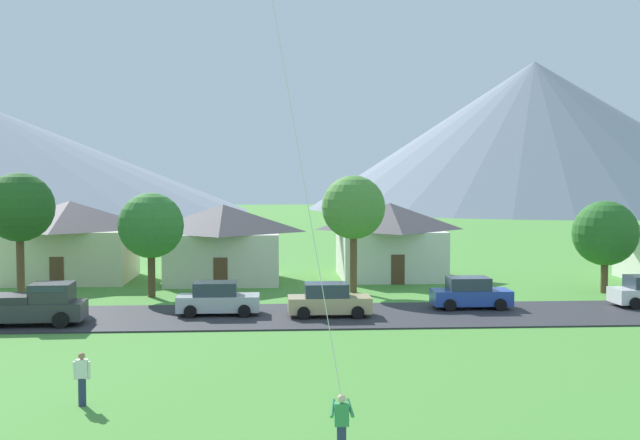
# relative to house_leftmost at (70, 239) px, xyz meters

# --- Properties ---
(road_strip) EXTENTS (160.00, 7.33, 0.08)m
(road_strip) POSITION_rel_house_leftmost_xyz_m (17.56, -15.16, -2.82)
(road_strip) COLOR #2D2D33
(road_strip) RESTS_ON ground
(mountain_east_ridge) EXTENTS (106.45, 106.45, 34.50)m
(mountain_east_ridge) POSITION_rel_house_leftmost_xyz_m (75.72, 125.11, 14.39)
(mountain_east_ridge) COLOR gray
(mountain_east_ridge) RESTS_ON ground
(house_leftmost) EXTENTS (8.95, 7.74, 5.52)m
(house_leftmost) POSITION_rel_house_leftmost_xyz_m (0.00, 0.00, 0.00)
(house_leftmost) COLOR beige
(house_leftmost) RESTS_ON ground
(house_left_center) EXTENTS (7.61, 7.90, 5.34)m
(house_left_center) POSITION_rel_house_leftmost_xyz_m (22.32, 0.15, -0.09)
(house_left_center) COLOR silver
(house_left_center) RESTS_ON ground
(house_rightmost) EXTENTS (8.09, 6.99, 5.30)m
(house_rightmost) POSITION_rel_house_leftmost_xyz_m (10.63, -1.44, -0.11)
(house_rightmost) COLOR beige
(house_rightmost) RESTS_ON ground
(tree_near_left) EXTENTS (3.95, 3.95, 7.27)m
(tree_near_left) POSITION_rel_house_leftmost_xyz_m (18.98, -6.87, 2.40)
(tree_near_left) COLOR brown
(tree_near_left) RESTS_ON ground
(tree_left_of_center) EXTENTS (4.00, 4.00, 5.71)m
(tree_left_of_center) POSITION_rel_house_leftmost_xyz_m (34.44, -8.09, 0.83)
(tree_left_of_center) COLOR brown
(tree_left_of_center) RESTS_ON ground
(tree_center) EXTENTS (3.92, 3.92, 7.41)m
(tree_center) POSITION_rel_house_leftmost_xyz_m (-0.32, -9.77, 2.55)
(tree_center) COLOR brown
(tree_center) RESTS_ON ground
(tree_right_of_center) EXTENTS (3.90, 3.90, 6.24)m
(tree_right_of_center) POSITION_rel_house_leftmost_xyz_m (6.75, -8.01, 1.41)
(tree_right_of_center) COLOR #4C3823
(tree_right_of_center) RESTS_ON ground
(parked_car_blue_west_end) EXTENTS (4.21, 2.10, 1.68)m
(parked_car_blue_west_end) POSITION_rel_house_leftmost_xyz_m (24.60, -13.57, -1.99)
(parked_car_blue_west_end) COLOR #2847A8
(parked_car_blue_west_end) RESTS_ON road_strip
(parked_car_tan_mid_west) EXTENTS (4.21, 2.10, 1.68)m
(parked_car_tan_mid_west) POSITION_rel_house_leftmost_xyz_m (16.78, -15.47, -1.99)
(parked_car_tan_mid_west) COLOR tan
(parked_car_tan_mid_west) RESTS_ON road_strip
(parked_car_silver_mid_east) EXTENTS (4.20, 2.08, 1.68)m
(parked_car_silver_mid_east) POSITION_rel_house_leftmost_xyz_m (11.12, -14.67, -1.99)
(parked_car_silver_mid_east) COLOR #B7BCC1
(parked_car_silver_mid_east) RESTS_ON road_strip
(pickup_truck_charcoal_west_side) EXTENTS (5.28, 2.49, 1.99)m
(pickup_truck_charcoal_west_side) POSITION_rel_house_leftmost_xyz_m (2.44, -16.94, -1.80)
(pickup_truck_charcoal_west_side) COLOR #333338
(pickup_truck_charcoal_west_side) RESTS_ON road_strip
(watcher_person) EXTENTS (0.56, 0.24, 1.68)m
(watcher_person) POSITION_rel_house_leftmost_xyz_m (7.98, -30.30, -1.98)
(watcher_person) COLOR navy
(watcher_person) RESTS_ON ground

